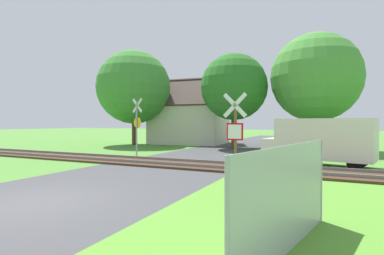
{
  "coord_description": "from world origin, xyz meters",
  "views": [
    {
      "loc": [
        6.88,
        -5.24,
        2.06
      ],
      "look_at": [
        0.5,
        8.55,
        1.8
      ],
      "focal_mm": 28.0,
      "sensor_mm": 36.0,
      "label": 1
    }
  ],
  "objects": [
    {
      "name": "crossing_sign_far",
      "position": [
        -3.78,
        9.82,
        2.03
      ],
      "size": [
        0.85,
        0.26,
        3.52
      ],
      "rotation": [
        0.0,
        0.0,
        -0.27
      ],
      "color": "#9E9EA5",
      "rests_on": "ground"
    },
    {
      "name": "tree_center",
      "position": [
        -0.06,
        17.64,
        4.86
      ],
      "size": [
        5.26,
        5.26,
        7.5
      ],
      "color": "#513823",
      "rests_on": "ground"
    },
    {
      "name": "fence_panel",
      "position": [
        6.29,
        -0.32,
        0.85
      ],
      "size": [
        0.9,
        3.71,
        1.7
      ],
      "rotation": [
        0.0,
        0.0,
        1.34
      ],
      "color": "#9E9EA5",
      "rests_on": "ground"
    },
    {
      "name": "rail_track",
      "position": [
        0.0,
        7.55,
        0.06
      ],
      "size": [
        60.0,
        2.6,
        0.22
      ],
      "color": "#422D1E",
      "rests_on": "ground"
    },
    {
      "name": "stop_sign_near",
      "position": [
        3.86,
        4.88,
        1.72
      ],
      "size": [
        0.88,
        0.16,
        3.1
      ],
      "rotation": [
        0.0,
        0.0,
        3.08
      ],
      "color": "brown",
      "rests_on": "ground"
    },
    {
      "name": "mail_truck",
      "position": [
        6.47,
        10.19,
        1.24
      ],
      "size": [
        5.19,
        2.9,
        2.24
      ],
      "rotation": [
        0.0,
        0.0,
        1.34
      ],
      "color": "silver",
      "rests_on": "ground"
    },
    {
      "name": "road_asphalt",
      "position": [
        0.0,
        2.0,
        0.0
      ],
      "size": [
        6.57,
        80.0,
        0.01
      ],
      "primitive_type": "cube",
      "color": "#424244",
      "rests_on": "ground"
    },
    {
      "name": "house",
      "position": [
        -5.64,
        21.3,
        2.06
      ],
      "size": [
        7.36,
        6.35,
        6.38
      ],
      "rotation": [
        0.0,
        0.0,
        0.07
      ],
      "color": "beige",
      "rests_on": "ground"
    },
    {
      "name": "tree_left",
      "position": [
        -9.43,
        17.33,
        5.28
      ],
      "size": [
        6.68,
        6.68,
        8.62
      ],
      "color": "#513823",
      "rests_on": "ground"
    },
    {
      "name": "tree_right",
      "position": [
        5.87,
        18.87,
        5.4
      ],
      "size": [
        6.56,
        6.56,
        8.69
      ],
      "color": "#513823",
      "rests_on": "ground"
    },
    {
      "name": "ground_plane",
      "position": [
        0.0,
        0.0,
        0.0
      ],
      "size": [
        160.0,
        160.0,
        0.0
      ],
      "primitive_type": "plane",
      "color": "#4C8433"
    }
  ]
}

